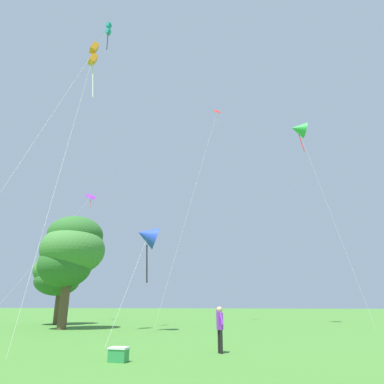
# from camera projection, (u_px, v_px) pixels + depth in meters

# --- Properties ---
(kite_purple_streamer) EXTENTS (2.03, 12.46, 15.14)m
(kite_purple_streamer) POSITION_uv_depth(u_px,v_px,m) (86.00, 203.00, 42.35)
(kite_purple_streamer) COLOR purple
(kite_purple_streamer) RESTS_ON ground_plane
(kite_teal_box) EXTENTS (0.43, 11.95, 25.29)m
(kite_teal_box) POSITION_uv_depth(u_px,v_px,m) (107.00, 32.00, 29.88)
(kite_teal_box) COLOR teal
(kite_teal_box) RESTS_ON ground_plane
(kite_red_high) EXTENTS (3.57, 11.07, 24.48)m
(kite_red_high) POSITION_uv_depth(u_px,v_px,m) (212.00, 128.00, 40.03)
(kite_red_high) COLOR red
(kite_red_high) RESTS_ON ground_plane
(kite_green_small) EXTENTS (4.57, 6.27, 20.49)m
(kite_green_small) POSITION_uv_depth(u_px,v_px,m) (298.00, 129.00, 36.76)
(kite_green_small) COLOR green
(kite_green_small) RESTS_ON ground_plane
(kite_blue_delta) EXTENTS (3.26, 10.08, 7.52)m
(kite_blue_delta) POSITION_uv_depth(u_px,v_px,m) (147.00, 236.00, 25.06)
(kite_blue_delta) COLOR blue
(kite_blue_delta) RESTS_ON ground_plane
(kite_orange_box) EXTENTS (4.40, 9.15, 20.80)m
(kite_orange_box) POSITION_uv_depth(u_px,v_px,m) (93.00, 56.00, 26.20)
(kite_orange_box) COLOR orange
(kite_orange_box) RESTS_ON ground_plane
(person_in_blue_jacket) EXTENTS (0.39, 0.46, 1.64)m
(person_in_blue_jacket) POSITION_uv_depth(u_px,v_px,m) (220.00, 325.00, 12.97)
(person_in_blue_jacket) COLOR black
(person_in_blue_jacket) RESTS_ON ground_plane
(tree_left_oak) EXTENTS (4.47, 5.05, 7.23)m
(tree_left_oak) POSITION_uv_depth(u_px,v_px,m) (59.00, 270.00, 32.92)
(tree_left_oak) COLOR brown
(tree_left_oak) RESTS_ON ground_plane
(tree_right_cluster) EXTENTS (4.92, 4.92, 8.53)m
(tree_right_cluster) POSITION_uv_depth(u_px,v_px,m) (71.00, 250.00, 27.15)
(tree_right_cluster) COLOR brown
(tree_right_cluster) RESTS_ON ground_plane
(picnic_cooler) EXTENTS (0.60, 0.40, 0.44)m
(picnic_cooler) POSITION_uv_depth(u_px,v_px,m) (119.00, 354.00, 10.80)
(picnic_cooler) COLOR #2D8C47
(picnic_cooler) RESTS_ON ground_plane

